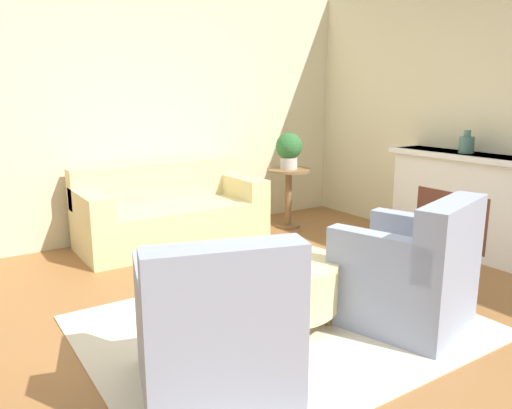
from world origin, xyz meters
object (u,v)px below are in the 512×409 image
couch (171,214)px  potted_plant_on_side_table (289,149)px  ottoman_table (278,282)px  armchair_right (410,275)px  vase_mantel_near (466,144)px  armchair_left (215,333)px  side_table (288,188)px

couch → potted_plant_on_side_table: size_ratio=4.58×
ottoman_table → potted_plant_on_side_table: potted_plant_on_side_table is taller
armchair_right → couch: bearing=102.3°
armchair_right → potted_plant_on_side_table: 2.73m
vase_mantel_near → potted_plant_on_side_table: 1.93m
vase_mantel_near → potted_plant_on_side_table: vase_mantel_near is taller
vase_mantel_near → armchair_left: bearing=-165.9°
couch → vase_mantel_near: bearing=-39.0°
ottoman_table → potted_plant_on_side_table: (1.59, 2.00, 0.65)m
armchair_right → vase_mantel_near: bearing=25.3°
armchair_left → potted_plant_on_side_table: 3.53m
armchair_left → ottoman_table: armchair_left is taller
vase_mantel_near → ottoman_table: bearing=-173.3°
armchair_right → vase_mantel_near: size_ratio=4.39×
armchair_right → ottoman_table: size_ratio=1.18×
ottoman_table → couch: bearing=85.9°
ottoman_table → vase_mantel_near: 2.62m
ottoman_table → side_table: bearing=51.4°
side_table → vase_mantel_near: 2.02m
armchair_right → ottoman_table: bearing=144.6°
ottoman_table → armchair_right: bearing=-35.4°
side_table → potted_plant_on_side_table: 0.47m
potted_plant_on_side_table → couch: bearing=173.1°
couch → side_table: (1.44, -0.17, 0.16)m
armchair_left → potted_plant_on_side_table: bearing=46.6°
vase_mantel_near → armchair_right: bearing=-154.7°
couch → side_table: couch is taller
side_table → vase_mantel_near: size_ratio=3.16×
couch → vase_mantel_near: (2.33, -1.88, 0.78)m
couch → armchair_left: (-0.95, -2.70, 0.04)m
armchair_right → side_table: 2.67m
armchair_right → side_table: size_ratio=1.39×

